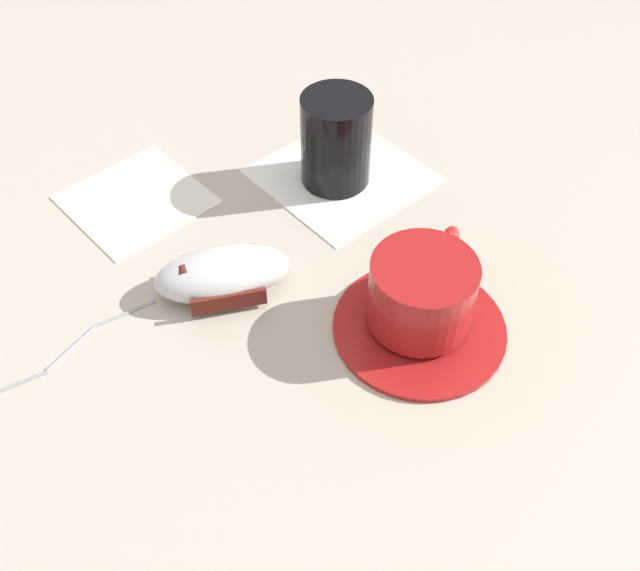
# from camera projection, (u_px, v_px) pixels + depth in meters

# --- Properties ---
(ground_plane) EXTENTS (3.00, 3.00, 0.00)m
(ground_plane) POSITION_uv_depth(u_px,v_px,m) (294.00, 256.00, 0.64)
(ground_plane) COLOR #B2A899
(saucer) EXTENTS (0.14, 0.14, 0.01)m
(saucer) POSITION_uv_depth(u_px,v_px,m) (419.00, 326.00, 0.58)
(saucer) COLOR maroon
(saucer) RESTS_ON ground
(coffee_cup) EXTENTS (0.11, 0.08, 0.06)m
(coffee_cup) POSITION_uv_depth(u_px,v_px,m) (423.00, 291.00, 0.56)
(coffee_cup) COLOR maroon
(coffee_cup) RESTS_ON saucer
(computer_mouse) EXTENTS (0.13, 0.09, 0.04)m
(computer_mouse) POSITION_uv_depth(u_px,v_px,m) (224.00, 275.00, 0.60)
(computer_mouse) COLOR silver
(computer_mouse) RESTS_ON ground
(mouse_cable) EXTENTS (0.25, 0.03, 0.00)m
(mouse_cable) POSITION_uv_depth(u_px,v_px,m) (9.00, 370.00, 0.56)
(mouse_cable) COLOR gray
(mouse_cable) RESTS_ON ground
(napkin_under_glass) EXTENTS (0.17, 0.17, 0.00)m
(napkin_under_glass) POSITION_uv_depth(u_px,v_px,m) (342.00, 175.00, 0.72)
(napkin_under_glass) COLOR white
(napkin_under_glass) RESTS_ON ground
(drinking_glass) EXTENTS (0.07, 0.07, 0.09)m
(drinking_glass) POSITION_uv_depth(u_px,v_px,m) (336.00, 140.00, 0.68)
(drinking_glass) COLOR black
(drinking_glass) RESTS_ON napkin_under_glass
(napkin_spare) EXTENTS (0.14, 0.14, 0.00)m
(napkin_spare) POSITION_uv_depth(u_px,v_px,m) (136.00, 199.00, 0.69)
(napkin_spare) COLOR silver
(napkin_spare) RESTS_ON ground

